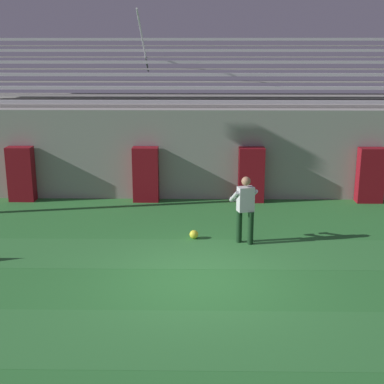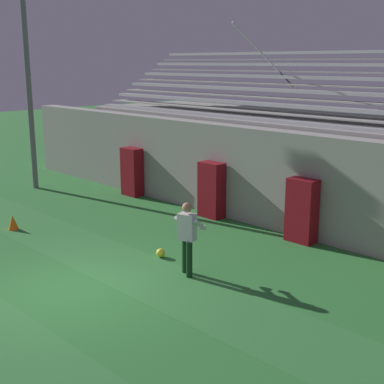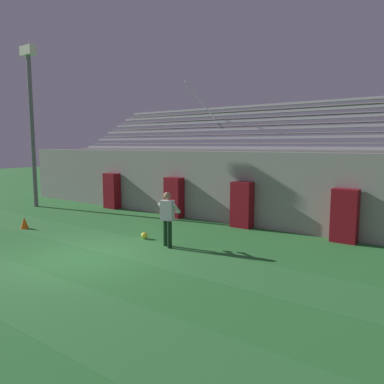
# 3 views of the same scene
# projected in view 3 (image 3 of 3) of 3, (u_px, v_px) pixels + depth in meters

# --- Properties ---
(ground_plane) EXTENTS (80.00, 80.00, 0.00)m
(ground_plane) POSITION_uv_depth(u_px,v_px,m) (83.00, 258.00, 10.19)
(ground_plane) COLOR #2D7533
(turf_stripe_mid) EXTENTS (28.00, 1.88, 0.01)m
(turf_stripe_mid) POSITION_uv_depth(u_px,v_px,m) (1.00, 282.00, 8.40)
(turf_stripe_mid) COLOR #337A38
(turf_stripe_mid) RESTS_ON ground
(turf_stripe_far) EXTENTS (28.00, 1.88, 0.01)m
(turf_stripe_far) POSITION_uv_depth(u_px,v_px,m) (124.00, 246.00, 11.41)
(turf_stripe_far) COLOR #337A38
(turf_stripe_far) RESTS_ON ground
(back_wall) EXTENTS (24.00, 0.60, 2.80)m
(back_wall) POSITION_uv_depth(u_px,v_px,m) (213.00, 186.00, 15.21)
(back_wall) COLOR #999691
(back_wall) RESTS_ON ground
(padding_pillar_gate_left) EXTENTS (0.78, 0.44, 1.70)m
(padding_pillar_gate_left) POSITION_uv_depth(u_px,v_px,m) (174.00, 197.00, 15.80)
(padding_pillar_gate_left) COLOR maroon
(padding_pillar_gate_left) RESTS_ON ground
(padding_pillar_gate_right) EXTENTS (0.78, 0.44, 1.70)m
(padding_pillar_gate_right) POSITION_uv_depth(u_px,v_px,m) (242.00, 205.00, 13.88)
(padding_pillar_gate_right) COLOR maroon
(padding_pillar_gate_right) RESTS_ON ground
(padding_pillar_far_left) EXTENTS (0.78, 0.44, 1.70)m
(padding_pillar_far_left) POSITION_uv_depth(u_px,v_px,m) (112.00, 191.00, 18.07)
(padding_pillar_far_left) COLOR maroon
(padding_pillar_far_left) RESTS_ON ground
(padding_pillar_far_right) EXTENTS (0.78, 0.44, 1.70)m
(padding_pillar_far_right) POSITION_uv_depth(u_px,v_px,m) (345.00, 216.00, 11.74)
(padding_pillar_far_right) COLOR maroon
(padding_pillar_far_right) RESTS_ON ground
(bleacher_stand) EXTENTS (18.00, 4.75, 5.83)m
(bleacher_stand) POSITION_uv_depth(u_px,v_px,m) (245.00, 178.00, 17.35)
(bleacher_stand) COLOR #999691
(bleacher_stand) RESTS_ON ground
(floodlight_pole) EXTENTS (0.90, 0.36, 7.73)m
(floodlight_pole) POSITION_uv_depth(u_px,v_px,m) (31.00, 106.00, 18.11)
(floodlight_pole) COLOR slate
(floodlight_pole) RESTS_ON ground
(goalkeeper) EXTENTS (0.68, 0.63, 1.67)m
(goalkeeper) POSITION_uv_depth(u_px,v_px,m) (168.00, 216.00, 11.19)
(goalkeeper) COLOR #143319
(goalkeeper) RESTS_ON ground
(soccer_ball) EXTENTS (0.22, 0.22, 0.22)m
(soccer_ball) POSITION_uv_depth(u_px,v_px,m) (144.00, 235.00, 12.25)
(soccer_ball) COLOR yellow
(soccer_ball) RESTS_ON ground
(traffic_cone) EXTENTS (0.30, 0.30, 0.42)m
(traffic_cone) POSITION_uv_depth(u_px,v_px,m) (24.00, 223.00, 13.75)
(traffic_cone) COLOR orange
(traffic_cone) RESTS_ON ground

